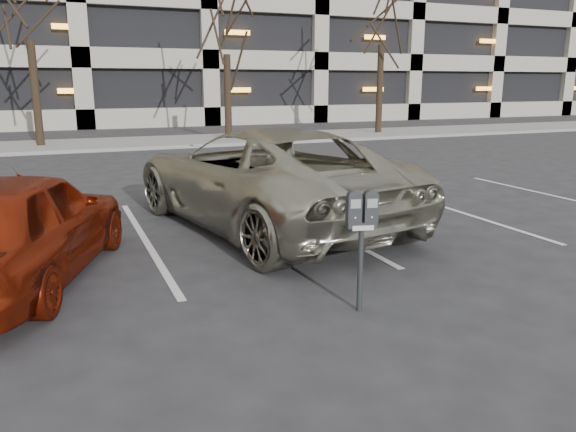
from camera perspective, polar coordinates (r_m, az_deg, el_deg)
ground at (r=6.90m, az=0.28°, el=-6.15°), size 140.00×140.00×0.00m
sidewalk at (r=22.25m, az=-16.02°, el=7.11°), size 80.00×4.00×0.12m
stall_lines at (r=8.68m, az=-14.29°, el=-2.40°), size 16.90×5.20×0.00m
parking_meter at (r=5.66m, az=7.50°, el=-0.51°), size 0.34×0.19×1.25m
suv_silver at (r=9.18m, az=-2.40°, el=3.98°), size 3.66×6.18×1.62m
car_red at (r=7.23m, az=-25.84°, el=-0.93°), size 2.93×4.34×1.37m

